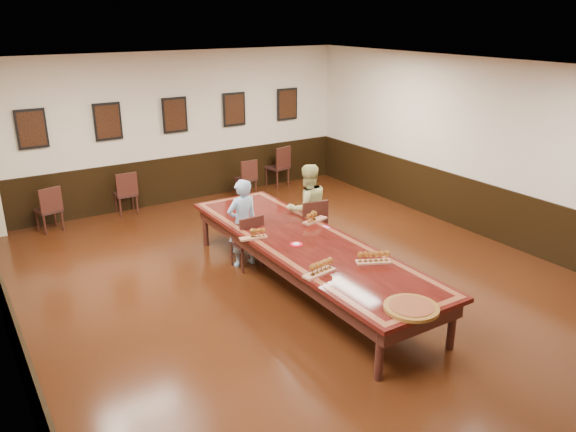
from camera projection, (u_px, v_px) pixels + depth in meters
floor at (306, 288)px, 8.50m from camera, size 8.00×10.00×0.02m
ceiling at (308, 70)px, 7.41m from camera, size 8.00×10.00×0.02m
wall_back at (174, 129)px, 11.93m from camera, size 8.00×0.02×3.20m
wall_right at (493, 151)px, 9.98m from camera, size 0.02×10.00×3.20m
chair_man at (246, 241)px, 9.04m from camera, size 0.45×0.48×0.92m
chair_woman at (310, 225)px, 9.59m from camera, size 0.54×0.57×0.99m
spare_chair_a at (48, 208)px, 10.59m from camera, size 0.51×0.53×0.89m
spare_chair_b at (125, 192)px, 11.51m from camera, size 0.44×0.47×0.90m
spare_chair_c at (246, 177)px, 12.64m from camera, size 0.41×0.44×0.86m
spare_chair_d at (277, 166)px, 13.37m from camera, size 0.56×0.59×0.97m
person_man at (242, 223)px, 9.03m from camera, size 0.55×0.37×1.46m
person_woman at (307, 208)px, 9.59m from camera, size 0.85×0.71×1.55m
pink_phone at (326, 227)px, 8.80m from camera, size 0.08×0.13×0.01m
wainscoting at (306, 257)px, 8.33m from camera, size 8.00×10.00×1.00m
conference_table at (306, 250)px, 8.29m from camera, size 1.40×5.00×0.76m
posters at (175, 115)px, 11.77m from camera, size 6.14×0.04×0.74m
flight_a at (255, 234)px, 8.35m from camera, size 0.43×0.21×0.15m
flight_b at (313, 217)px, 9.01m from camera, size 0.48×0.25×0.17m
flight_c at (320, 268)px, 7.20m from camera, size 0.50×0.22×0.18m
flight_d at (373, 258)px, 7.52m from camera, size 0.48×0.33×0.17m
red_plate_grp at (296, 244)px, 8.12m from camera, size 0.19×0.19×0.02m
carved_platter at (411, 308)px, 6.35m from camera, size 0.80×0.80×0.05m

